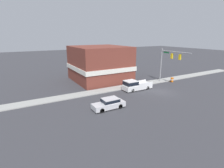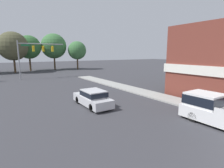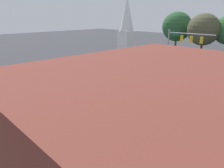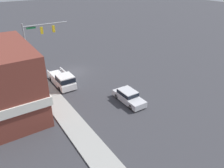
{
  "view_description": "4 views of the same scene",
  "coord_description": "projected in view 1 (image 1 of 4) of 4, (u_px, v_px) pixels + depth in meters",
  "views": [
    {
      "loc": [
        -21.38,
        22.59,
        9.86
      ],
      "look_at": [
        0.7,
        9.91,
        2.68
      ],
      "focal_mm": 28.0,
      "sensor_mm": 36.0,
      "label": 1
    },
    {
      "loc": [
        -8.58,
        -1.69,
        4.64
      ],
      "look_at": [
        0.29,
        11.69,
        1.81
      ],
      "focal_mm": 28.0,
      "sensor_mm": 36.0,
      "label": 2
    },
    {
      "loc": [
        16.01,
        -0.81,
        9.34
      ],
      "look_at": [
        0.37,
        14.17,
        2.41
      ],
      "focal_mm": 35.0,
      "sensor_mm": 36.0,
      "label": 3
    },
    {
      "loc": [
        12.19,
        29.45,
        14.06
      ],
      "look_at": [
        0.27,
        11.2,
        2.74
      ],
      "focal_mm": 35.0,
      "sensor_mm": 36.0,
      "label": 4
    }
  ],
  "objects": [
    {
      "name": "corner_brick_building",
      "position": [
        100.0,
        64.0,
        38.6
      ],
      "size": [
        12.01,
        11.37,
        7.5
      ],
      "color": "brown",
      "rests_on": "ground"
    },
    {
      "name": "pickup_truck_parked",
      "position": [
        135.0,
        85.0,
        32.1
      ],
      "size": [
        2.06,
        5.63,
        1.93
      ],
      "color": "black",
      "rests_on": "ground"
    },
    {
      "name": "construction_barrel",
      "position": [
        172.0,
        80.0,
        37.8
      ],
      "size": [
        0.62,
        0.62,
        0.97
      ],
      "color": "orange",
      "rests_on": "ground"
    },
    {
      "name": "near_signal_assembly",
      "position": [
        169.0,
        59.0,
        35.15
      ],
      "size": [
        7.07,
        0.49,
        7.2
      ],
      "color": "gray",
      "rests_on": "ground"
    },
    {
      "name": "car_lead",
      "position": [
        109.0,
        103.0,
        24.07
      ],
      "size": [
        1.77,
        4.59,
        1.47
      ],
      "color": "black",
      "rests_on": "ground"
    },
    {
      "name": "sidewalk_curb",
      "position": [
        141.0,
        84.0,
        36.08
      ],
      "size": [
        2.4,
        60.0,
        0.14
      ],
      "color": "#9E9E99",
      "rests_on": "ground"
    },
    {
      "name": "ground_plane",
      "position": [
        162.0,
        92.0,
        31.35
      ],
      "size": [
        200.0,
        200.0,
        0.0
      ],
      "primitive_type": "plane",
      "color": "#38383D"
    }
  ]
}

